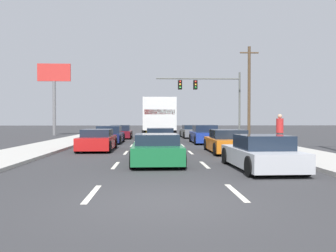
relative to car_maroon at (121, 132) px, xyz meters
The scene contains 18 objects.
ground_plane 3.32m from the car_maroon, ahead, with size 140.00×140.00×0.00m, color #333335.
sidewalk_right 11.06m from the car_maroon, 24.59° to the right, with size 3.10×80.00×0.14m, color #B2AFA8.
sidewalk_left 5.83m from the car_maroon, 127.66° to the right, with size 3.10×80.00×0.14m, color #B2AFA8.
lane_markings 3.54m from the car_maroon, 21.45° to the right, with size 3.54×57.00×0.01m.
car_maroon is the anchor object (origin of this frame).
car_navy 6.26m from the car_maroon, 92.45° to the right, with size 1.99×4.38×1.28m.
car_red 12.42m from the car_maroon, 90.67° to the right, with size 1.88×4.13×1.20m.
box_truck 4.82m from the car_maroon, 42.19° to the right, with size 2.76×7.49×3.41m.
car_black 11.63m from the car_maroon, 73.19° to the right, with size 1.89×4.70×1.24m.
car_green 18.58m from the car_maroon, 80.34° to the right, with size 2.03×4.17×1.18m.
car_gray 6.77m from the car_maroon, ahead, with size 2.12×4.28×1.22m.
car_blue 9.58m from the car_maroon, 45.16° to the right, with size 1.90×4.27×1.35m.
car_orange 15.60m from the car_maroon, 63.84° to the right, with size 2.00×4.25×1.21m.
car_silver 21.20m from the car_maroon, 71.52° to the right, with size 2.02×4.22×1.21m.
traffic_signal_mast 10.20m from the car_maroon, 24.76° to the left, with size 8.86×0.69×6.69m.
utility_pole_mid 12.93m from the car_maroon, ahead, with size 1.80×0.28×8.80m.
roadside_billboard 11.30m from the car_maroon, 140.84° to the left, with size 3.60×0.36×7.87m.
pedestrian_near_corner 16.75m from the car_maroon, 54.07° to the right, with size 0.38×0.38×1.90m.
Camera 1 is at (-0.27, -7.24, 1.74)m, focal length 36.74 mm.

